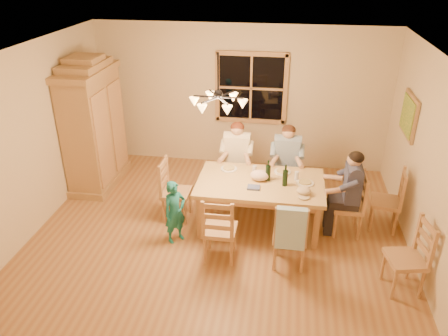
% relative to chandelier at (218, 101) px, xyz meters
% --- Properties ---
extents(floor, '(5.50, 5.50, 0.00)m').
position_rel_chandelier_xyz_m(floor, '(0.00, 0.00, -2.08)').
color(floor, '#976136').
rests_on(floor, ground).
extents(ceiling, '(5.50, 5.00, 0.02)m').
position_rel_chandelier_xyz_m(ceiling, '(0.00, 0.00, 0.62)').
color(ceiling, white).
rests_on(ceiling, wall_back).
extents(wall_back, '(5.50, 0.02, 2.70)m').
position_rel_chandelier_xyz_m(wall_back, '(0.00, 2.50, -0.73)').
color(wall_back, beige).
rests_on(wall_back, floor).
extents(wall_left, '(0.02, 5.00, 2.70)m').
position_rel_chandelier_xyz_m(wall_left, '(-2.75, 0.00, -0.73)').
color(wall_left, beige).
rests_on(wall_left, floor).
extents(wall_right, '(0.02, 5.00, 2.70)m').
position_rel_chandelier_xyz_m(wall_right, '(2.75, 0.00, -0.73)').
color(wall_right, beige).
rests_on(wall_right, floor).
extents(window, '(1.30, 0.06, 1.30)m').
position_rel_chandelier_xyz_m(window, '(0.20, 2.47, -0.53)').
color(window, black).
rests_on(window, wall_back).
extents(painting, '(0.06, 0.78, 0.64)m').
position_rel_chandelier_xyz_m(painting, '(2.71, 1.20, -0.48)').
color(painting, olive).
rests_on(painting, wall_right).
extents(chandelier, '(0.77, 0.68, 0.71)m').
position_rel_chandelier_xyz_m(chandelier, '(0.00, 0.00, 0.00)').
color(chandelier, black).
rests_on(chandelier, ceiling).
extents(armoire, '(0.66, 1.40, 2.30)m').
position_rel_chandelier_xyz_m(armoire, '(-2.42, 1.29, -1.02)').
color(armoire, olive).
rests_on(armoire, floor).
extents(dining_table, '(1.87, 1.15, 0.76)m').
position_rel_chandelier_xyz_m(dining_table, '(0.57, 0.32, -1.42)').
color(dining_table, tan).
rests_on(dining_table, floor).
extents(chair_far_left, '(0.44, 0.42, 0.99)m').
position_rel_chandelier_xyz_m(chair_far_left, '(0.11, 1.21, -1.77)').
color(chair_far_left, tan).
rests_on(chair_far_left, floor).
extents(chair_far_right, '(0.44, 0.42, 0.99)m').
position_rel_chandelier_xyz_m(chair_far_right, '(0.94, 1.21, -1.77)').
color(chair_far_right, tan).
rests_on(chair_far_right, floor).
extents(chair_near_left, '(0.44, 0.42, 0.99)m').
position_rel_chandelier_xyz_m(chair_near_left, '(0.11, -0.56, -1.77)').
color(chair_near_left, tan).
rests_on(chair_near_left, floor).
extents(chair_near_right, '(0.44, 0.42, 0.99)m').
position_rel_chandelier_xyz_m(chair_near_right, '(1.04, -0.56, -1.77)').
color(chair_near_right, tan).
rests_on(chair_near_right, floor).
extents(chair_end_left, '(0.42, 0.44, 0.99)m').
position_rel_chandelier_xyz_m(chair_end_left, '(-0.73, 0.33, -1.77)').
color(chair_end_left, tan).
rests_on(chair_end_left, floor).
extents(chair_end_right, '(0.42, 0.44, 0.99)m').
position_rel_chandelier_xyz_m(chair_end_right, '(1.88, 0.32, -1.77)').
color(chair_end_right, tan).
rests_on(chair_end_right, floor).
extents(adult_woman, '(0.40, 0.42, 0.87)m').
position_rel_chandelier_xyz_m(adult_woman, '(0.11, 1.21, -1.24)').
color(adult_woman, beige).
rests_on(adult_woman, floor).
extents(adult_plaid_man, '(0.40, 0.42, 0.87)m').
position_rel_chandelier_xyz_m(adult_plaid_man, '(0.94, 1.21, -1.24)').
color(adult_plaid_man, '#2D547D').
rests_on(adult_plaid_man, floor).
extents(adult_slate_man, '(0.42, 0.40, 0.87)m').
position_rel_chandelier_xyz_m(adult_slate_man, '(1.88, 0.32, -1.24)').
color(adult_slate_man, '#3A3F5D').
rests_on(adult_slate_man, floor).
extents(towel, '(0.38, 0.10, 0.58)m').
position_rel_chandelier_xyz_m(towel, '(1.04, -0.75, -1.38)').
color(towel, '#98BCCE').
rests_on(towel, chair_near_right).
extents(wine_bottle_a, '(0.08, 0.08, 0.33)m').
position_rel_chandelier_xyz_m(wine_bottle_a, '(0.68, 0.38, -1.15)').
color(wine_bottle_a, black).
rests_on(wine_bottle_a, dining_table).
extents(wine_bottle_b, '(0.08, 0.08, 0.33)m').
position_rel_chandelier_xyz_m(wine_bottle_b, '(0.93, 0.26, -1.15)').
color(wine_bottle_b, black).
rests_on(wine_bottle_b, dining_table).
extents(plate_woman, '(0.26, 0.26, 0.02)m').
position_rel_chandelier_xyz_m(plate_woman, '(0.05, 0.65, -1.31)').
color(plate_woman, white).
rests_on(plate_woman, dining_table).
extents(plate_plaid, '(0.26, 0.26, 0.02)m').
position_rel_chandelier_xyz_m(plate_plaid, '(0.88, 0.68, -1.31)').
color(plate_plaid, white).
rests_on(plate_plaid, dining_table).
extents(plate_slate, '(0.26, 0.26, 0.02)m').
position_rel_chandelier_xyz_m(plate_slate, '(1.22, 0.36, -1.31)').
color(plate_slate, white).
rests_on(plate_slate, dining_table).
extents(wine_glass_a, '(0.06, 0.06, 0.14)m').
position_rel_chandelier_xyz_m(wine_glass_a, '(0.46, 0.55, -1.25)').
color(wine_glass_a, silver).
rests_on(wine_glass_a, dining_table).
extents(wine_glass_b, '(0.06, 0.06, 0.14)m').
position_rel_chandelier_xyz_m(wine_glass_b, '(1.10, 0.45, -1.25)').
color(wine_glass_b, silver).
rests_on(wine_glass_b, dining_table).
extents(cap, '(0.20, 0.20, 0.11)m').
position_rel_chandelier_xyz_m(cap, '(1.20, 0.05, -1.26)').
color(cap, tan).
rests_on(cap, dining_table).
extents(napkin, '(0.18, 0.14, 0.03)m').
position_rel_chandelier_xyz_m(napkin, '(0.49, 0.10, -1.30)').
color(napkin, '#4A5588').
rests_on(napkin, dining_table).
extents(cloth_bundle, '(0.28, 0.22, 0.15)m').
position_rel_chandelier_xyz_m(cloth_bundle, '(0.55, 0.37, -1.24)').
color(cloth_bundle, beige).
rests_on(cloth_bundle, dining_table).
extents(child, '(0.41, 0.41, 0.96)m').
position_rel_chandelier_xyz_m(child, '(-0.60, -0.26, -1.60)').
color(child, '#1B7679').
rests_on(child, floor).
extents(chair_spare_front, '(0.50, 0.51, 0.99)m').
position_rel_chandelier_xyz_m(chair_spare_front, '(2.45, -0.83, -1.77)').
color(chair_spare_front, tan).
rests_on(chair_spare_front, floor).
extents(chair_spare_back, '(0.49, 0.50, 0.99)m').
position_rel_chandelier_xyz_m(chair_spare_back, '(2.45, 0.54, -1.77)').
color(chair_spare_back, tan).
rests_on(chair_spare_back, floor).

